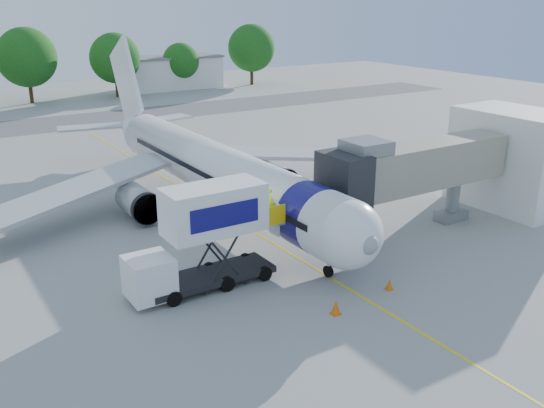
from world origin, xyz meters
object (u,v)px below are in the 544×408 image
jet_bridge (407,169)px  catering_hiloader (203,239)px  ground_tug (404,335)px  aircraft (213,169)px

jet_bridge → catering_hiloader: 14.35m
jet_bridge → ground_tug: bearing=-134.0°
aircraft → ground_tug: bearing=-94.5°
aircraft → ground_tug: (-1.67, -21.12, -2.26)m
aircraft → catering_hiloader: (-6.27, -11.12, -0.19)m
jet_bridge → catering_hiloader: bearing=-180.0°
jet_bridge → catering_hiloader: jet_bridge is taller
aircraft → catering_hiloader: size_ratio=4.44×
aircraft → catering_hiloader: bearing=-119.4°
catering_hiloader → ground_tug: catering_hiloader is taller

